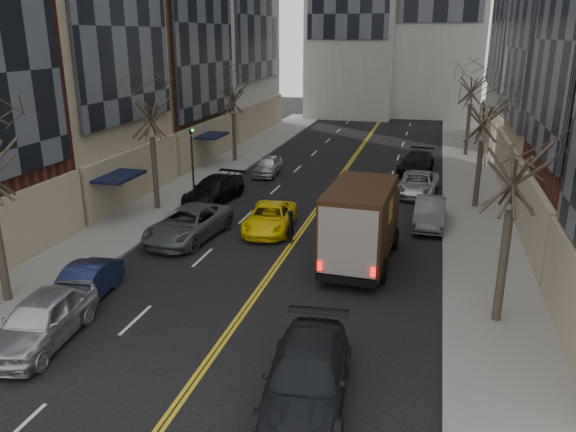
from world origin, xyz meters
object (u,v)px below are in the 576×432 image
(observer_sedan, at_px, (307,377))
(taxi, at_px, (270,218))
(ups_truck, at_px, (362,224))
(pedestrian, at_px, (291,226))

(observer_sedan, relative_size, taxi, 1.17)
(ups_truck, height_order, observer_sedan, ups_truck)
(observer_sedan, bearing_deg, ups_truck, 84.45)
(taxi, bearing_deg, pedestrian, -47.73)
(ups_truck, relative_size, observer_sedan, 1.20)
(observer_sedan, distance_m, pedestrian, 12.48)
(taxi, height_order, pedestrian, pedestrian)
(ups_truck, distance_m, observer_sedan, 10.24)
(ups_truck, bearing_deg, pedestrian, 155.96)
(ups_truck, relative_size, pedestrian, 4.22)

